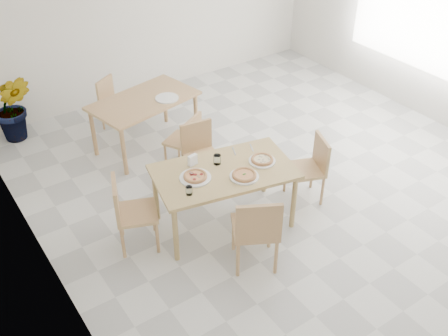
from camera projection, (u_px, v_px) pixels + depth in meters
room at (442, 22)px, 7.48m from camera, size 7.28×7.00×7.00m
main_table at (224, 176)px, 5.81m from camera, size 1.69×1.17×0.75m
chair_south at (257, 228)px, 5.30m from camera, size 0.63×0.63×0.93m
chair_north at (200, 151)px, 6.57m from camera, size 0.47×0.47×0.84m
chair_west at (128, 209)px, 5.60m from camera, size 0.56×0.56×0.87m
chair_east at (312, 165)px, 6.32m from camera, size 0.54×0.54×0.84m
plate_margherita at (244, 176)px, 5.66m from camera, size 0.32×0.32×0.02m
plate_mushroom at (262, 161)px, 5.90m from camera, size 0.30×0.30×0.02m
plate_pepperoni at (195, 178)px, 5.64m from camera, size 0.34×0.34×0.02m
pizza_margherita at (244, 175)px, 5.64m from camera, size 0.35×0.35×0.03m
pizza_mushroom at (262, 159)px, 5.89m from camera, size 0.32×0.32×0.03m
pizza_pepperoni at (195, 176)px, 5.62m from camera, size 0.31×0.31×0.03m
tumbler_a at (217, 159)px, 5.84m from camera, size 0.08×0.08×0.11m
tumbler_b at (189, 190)px, 5.39m from camera, size 0.07×0.07×0.09m
napkin_holder at (193, 160)px, 5.81m from camera, size 0.13×0.07×0.13m
fork_a at (234, 151)px, 6.08m from camera, size 0.08×0.17×0.01m
fork_b at (252, 148)px, 6.14m from camera, size 0.08×0.16×0.01m
second_table at (144, 105)px, 7.19m from camera, size 1.57×1.10×0.75m
chair_back_s at (187, 138)px, 6.86m from camera, size 0.53×0.53×0.79m
chair_back_n at (112, 100)px, 7.79m from camera, size 0.52×0.52×0.77m
plate_empty at (167, 98)px, 7.15m from camera, size 0.32×0.32×0.02m
potted_plant at (13, 108)px, 7.45m from camera, size 0.69×0.63×1.01m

